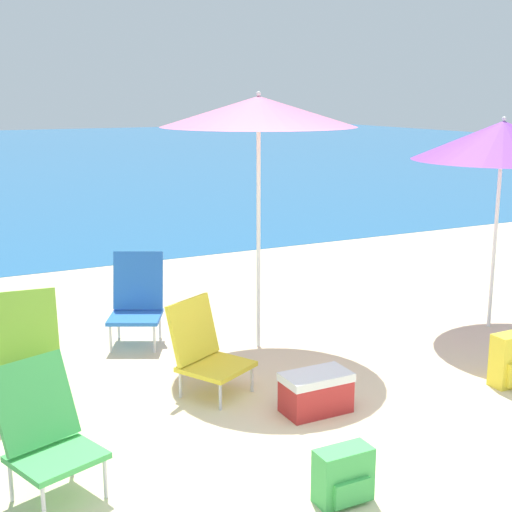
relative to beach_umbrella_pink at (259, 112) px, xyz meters
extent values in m
plane|color=beige|center=(-0.56, -2.35, -2.14)|extent=(60.00, 60.00, 0.00)
cylinder|color=white|center=(0.00, 0.00, -1.13)|extent=(0.04, 0.04, 2.01)
cone|color=pink|center=(0.00, 0.00, 0.00)|extent=(1.72, 1.72, 0.26)
sphere|color=white|center=(0.00, 0.00, 0.15)|extent=(0.04, 0.04, 0.04)
cylinder|color=white|center=(2.34, -0.54, -1.30)|extent=(0.04, 0.04, 1.67)
cone|color=purple|center=(2.34, -0.54, -0.28)|extent=(1.71, 1.71, 0.37)
sphere|color=white|center=(2.34, -0.54, -0.08)|extent=(0.04, 0.04, 0.04)
cylinder|color=silver|center=(-0.88, -1.10, -2.03)|extent=(0.02, 0.02, 0.21)
cylinder|color=silver|center=(-0.52, -0.90, -2.03)|extent=(0.02, 0.02, 0.21)
cylinder|color=silver|center=(-1.06, -0.76, -2.03)|extent=(0.02, 0.02, 0.21)
cylinder|color=silver|center=(-0.71, -0.56, -2.03)|extent=(0.02, 0.02, 0.21)
cube|color=yellow|center=(-0.79, -0.83, -1.91)|extent=(0.64, 0.63, 0.04)
cube|color=yellow|center=(-0.90, -0.63, -1.65)|extent=(0.50, 0.36, 0.48)
cylinder|color=silver|center=(-2.33, -2.00, -2.02)|extent=(0.02, 0.02, 0.25)
cylinder|color=silver|center=(-1.96, -1.87, -2.02)|extent=(0.02, 0.02, 0.25)
cylinder|color=silver|center=(-2.45, -1.66, -2.02)|extent=(0.02, 0.02, 0.25)
cylinder|color=silver|center=(-2.08, -1.53, -2.02)|extent=(0.02, 0.02, 0.25)
cube|color=#47B756|center=(-2.20, -1.76, -1.87)|extent=(0.58, 0.55, 0.04)
cube|color=#47B756|center=(-2.27, -1.56, -1.60)|extent=(0.51, 0.36, 0.49)
cylinder|color=silver|center=(-2.34, -0.69, -2.02)|extent=(0.02, 0.02, 0.24)
cylinder|color=silver|center=(-1.95, -0.74, -2.02)|extent=(0.02, 0.02, 0.24)
cylinder|color=silver|center=(-2.30, -0.26, -2.02)|extent=(0.02, 0.02, 0.24)
cylinder|color=silver|center=(-1.90, -0.30, -2.02)|extent=(0.02, 0.02, 0.24)
cube|color=#8ECC3D|center=(-2.12, -0.50, -1.88)|extent=(0.52, 0.56, 0.04)
cube|color=#8ECC3D|center=(-2.10, -0.24, -1.57)|extent=(0.48, 0.19, 0.57)
cylinder|color=silver|center=(-1.27, 0.45, -2.01)|extent=(0.02, 0.02, 0.26)
cylinder|color=silver|center=(-0.92, 0.27, -2.01)|extent=(0.02, 0.02, 0.26)
cylinder|color=silver|center=(-1.09, 0.80, -2.01)|extent=(0.02, 0.02, 0.26)
cylinder|color=silver|center=(-0.74, 0.62, -2.01)|extent=(0.02, 0.02, 0.26)
cube|color=blue|center=(-1.01, 0.54, -1.86)|extent=(0.62, 0.62, 0.04)
cube|color=blue|center=(-0.90, 0.74, -1.57)|extent=(0.49, 0.36, 0.54)
cube|color=yellow|center=(1.37, -1.72, -1.92)|extent=(0.29, 0.16, 0.43)
cube|color=#47B756|center=(-0.75, -2.52, -1.98)|extent=(0.33, 0.16, 0.32)
cube|color=#47B756|center=(-0.75, -2.61, -2.04)|extent=(0.23, 0.03, 0.14)
cube|color=#B72828|center=(-0.27, -1.44, -2.02)|extent=(0.49, 0.28, 0.24)
cube|color=white|center=(-0.27, -1.44, -1.87)|extent=(0.50, 0.29, 0.06)
camera|label=1|loc=(-2.88, -5.58, 0.15)|focal=50.00mm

